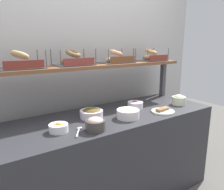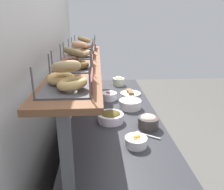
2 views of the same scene
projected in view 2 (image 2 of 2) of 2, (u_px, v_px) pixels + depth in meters
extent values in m
plane|color=#595651|center=(114.00, 189.00, 2.15)|extent=(8.00, 8.00, 0.00)
cube|color=#B6B4B3|center=(45.00, 72.00, 1.72)|extent=(3.14, 0.06, 2.40)
cube|color=#2D2D33|center=(114.00, 153.00, 2.01)|extent=(1.94, 0.70, 0.85)
cube|color=#4C4C51|center=(67.00, 155.00, 0.93)|extent=(0.05, 0.05, 0.40)
cube|color=#4C4C51|center=(86.00, 66.00, 2.64)|extent=(0.05, 0.05, 0.40)
cube|color=brown|center=(80.00, 63.00, 1.71)|extent=(1.90, 0.32, 0.03)
cylinder|color=#443D3A|center=(148.00, 122.00, 1.57)|extent=(0.15, 0.15, 0.08)
ellipsoid|color=#CDB09A|center=(148.00, 118.00, 1.56)|extent=(0.12, 0.12, 0.06)
cylinder|color=white|center=(109.00, 96.00, 2.11)|extent=(0.15, 0.15, 0.07)
sphere|color=maroon|center=(108.00, 94.00, 2.11)|extent=(0.04, 0.04, 0.04)
sphere|color=#AA2C51|center=(107.00, 93.00, 2.13)|extent=(0.03, 0.03, 0.03)
sphere|color=#A61948|center=(111.00, 94.00, 2.11)|extent=(0.03, 0.03, 0.03)
sphere|color=#A83754|center=(109.00, 94.00, 2.10)|extent=(0.04, 0.04, 0.04)
cylinder|color=white|center=(130.00, 104.00, 1.91)|extent=(0.19, 0.19, 0.07)
ellipsoid|color=white|center=(130.00, 101.00, 1.90)|extent=(0.15, 0.15, 0.05)
cylinder|color=beige|center=(119.00, 82.00, 2.57)|extent=(0.14, 0.14, 0.08)
ellipsoid|color=beige|center=(119.00, 79.00, 2.56)|extent=(0.11, 0.11, 0.06)
cylinder|color=white|center=(111.00, 118.00, 1.66)|extent=(0.20, 0.20, 0.06)
ellipsoid|color=#524317|center=(111.00, 114.00, 1.66)|extent=(0.15, 0.15, 0.05)
cylinder|color=white|center=(136.00, 142.00, 1.35)|extent=(0.14, 0.14, 0.06)
sphere|color=orange|center=(136.00, 139.00, 1.34)|extent=(0.04, 0.04, 0.04)
sphere|color=#F9913B|center=(135.00, 140.00, 1.32)|extent=(0.03, 0.03, 0.03)
sphere|color=orange|center=(138.00, 137.00, 1.37)|extent=(0.03, 0.03, 0.03)
sphere|color=orange|center=(136.00, 139.00, 1.34)|extent=(0.03, 0.03, 0.03)
sphere|color=gold|center=(138.00, 138.00, 1.35)|extent=(0.04, 0.04, 0.04)
cylinder|color=white|center=(130.00, 94.00, 2.27)|extent=(0.21, 0.21, 0.01)
cube|color=brown|center=(131.00, 93.00, 2.23)|extent=(0.07, 0.05, 0.02)
cube|color=#987248|center=(129.00, 91.00, 2.30)|extent=(0.07, 0.05, 0.02)
cube|color=#B7B7BC|center=(150.00, 136.00, 1.45)|extent=(0.09, 0.12, 0.01)
ellipsoid|color=#B7B7BC|center=(138.00, 133.00, 1.50)|extent=(0.04, 0.03, 0.01)
cube|color=#4C4C51|center=(68.00, 87.00, 1.06)|extent=(0.34, 0.24, 0.01)
cylinder|color=#4C4C51|center=(90.00, 83.00, 0.89)|extent=(0.01, 0.01, 0.14)
cylinder|color=#4C4C51|center=(92.00, 66.00, 1.20)|extent=(0.01, 0.01, 0.14)
cylinder|color=#4C4C51|center=(33.00, 84.00, 0.88)|extent=(0.01, 0.01, 0.14)
cylinder|color=#4C4C51|center=(49.00, 67.00, 1.19)|extent=(0.01, 0.01, 0.14)
cube|color=maroon|center=(92.00, 79.00, 1.06)|extent=(0.29, 0.01, 0.06)
torus|color=tan|center=(72.00, 84.00, 1.00)|extent=(0.18, 0.18, 0.06)
torus|color=tan|center=(61.00, 79.00, 1.10)|extent=(0.20, 0.20, 0.05)
torus|color=tan|center=(66.00, 67.00, 1.03)|extent=(0.18, 0.18, 0.09)
cube|color=#4C4C51|center=(75.00, 67.00, 1.48)|extent=(0.34, 0.24, 0.01)
cylinder|color=#4C4C51|center=(91.00, 62.00, 1.31)|extent=(0.01, 0.01, 0.14)
cylinder|color=#4C4C51|center=(92.00, 54.00, 1.62)|extent=(0.01, 0.01, 0.14)
cylinder|color=#4C4C51|center=(52.00, 63.00, 1.30)|extent=(0.01, 0.01, 0.14)
cylinder|color=#4C4C51|center=(61.00, 54.00, 1.61)|extent=(0.01, 0.01, 0.14)
cube|color=brown|center=(92.00, 62.00, 1.48)|extent=(0.29, 0.01, 0.06)
torus|color=brown|center=(78.00, 64.00, 1.42)|extent=(0.19, 0.19, 0.06)
torus|color=brown|center=(70.00, 62.00, 1.52)|extent=(0.16, 0.16, 0.05)
torus|color=brown|center=(74.00, 52.00, 1.45)|extent=(0.20, 0.20, 0.09)
cube|color=#4C4C51|center=(80.00, 56.00, 1.92)|extent=(0.34, 0.24, 0.01)
cylinder|color=#4C4C51|center=(93.00, 51.00, 1.75)|extent=(0.01, 0.01, 0.14)
cylinder|color=#4C4C51|center=(93.00, 46.00, 2.05)|extent=(0.01, 0.01, 0.14)
cylinder|color=#4C4C51|center=(64.00, 51.00, 1.73)|extent=(0.01, 0.01, 0.14)
cylinder|color=#4C4C51|center=(69.00, 46.00, 2.04)|extent=(0.01, 0.01, 0.14)
cube|color=brown|center=(94.00, 52.00, 1.91)|extent=(0.29, 0.01, 0.06)
torus|color=tan|center=(83.00, 53.00, 1.85)|extent=(0.14, 0.15, 0.06)
torus|color=tan|center=(76.00, 52.00, 1.95)|extent=(0.16, 0.17, 0.05)
torus|color=tan|center=(79.00, 45.00, 1.88)|extent=(0.19, 0.19, 0.08)
cube|color=#4C4C51|center=(84.00, 49.00, 2.36)|extent=(0.32, 0.24, 0.01)
cylinder|color=#4C4C51|center=(95.00, 44.00, 2.20)|extent=(0.01, 0.01, 0.14)
cylinder|color=#4C4C51|center=(95.00, 41.00, 2.49)|extent=(0.01, 0.01, 0.14)
cylinder|color=#4C4C51|center=(72.00, 44.00, 2.19)|extent=(0.01, 0.01, 0.14)
cylinder|color=#4C4C51|center=(75.00, 41.00, 2.48)|extent=(0.01, 0.01, 0.14)
cube|color=maroon|center=(95.00, 45.00, 2.36)|extent=(0.27, 0.01, 0.06)
torus|color=#A8744F|center=(87.00, 46.00, 2.30)|extent=(0.19, 0.19, 0.06)
torus|color=#9C7F57|center=(81.00, 45.00, 2.40)|extent=(0.19, 0.19, 0.05)
torus|color=#AC894C|center=(84.00, 40.00, 2.33)|extent=(0.20, 0.20, 0.08)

